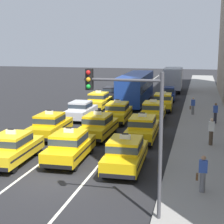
{
  "coord_description": "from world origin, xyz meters",
  "views": [
    {
      "loc": [
        6.69,
        -15.2,
        6.45
      ],
      "look_at": [
        0.27,
        11.22,
        1.3
      ],
      "focal_mm": 57.98,
      "sensor_mm": 36.0,
      "label": 1
    }
  ],
  "objects_px": {
    "taxi_right_third": "(153,111)",
    "taxi_right_fourth": "(163,101)",
    "box_truck_right_sixth": "(173,79)",
    "taxi_left_second": "(50,125)",
    "bus_center_fourth": "(136,87)",
    "sedan_right_fifth": "(167,93)",
    "pedestrian_trailing": "(215,113)",
    "taxi_center_second": "(98,125)",
    "taxi_left_nearest": "(13,147)",
    "taxi_right_nearest": "(125,153)",
    "sedan_left_third": "(81,110)",
    "pedestrian_mid_block": "(211,131)",
    "pedestrian_near_crosswalk": "(203,174)",
    "taxi_center_third": "(118,112)",
    "taxi_center_nearest": "(70,146)",
    "pedestrian_by_storefront": "(193,106)",
    "sedan_left_fifth": "(112,93)",
    "taxi_right_second": "(142,128)",
    "traffic_light_pole": "(134,119)",
    "taxi_left_fourth": "(99,100)"
  },
  "relations": [
    {
      "from": "taxi_center_third",
      "to": "pedestrian_mid_block",
      "type": "bearing_deg",
      "value": -38.56
    },
    {
      "from": "pedestrian_mid_block",
      "to": "pedestrian_by_storefront",
      "type": "distance_m",
      "value": 10.09
    },
    {
      "from": "taxi_left_nearest",
      "to": "sedan_right_fifth",
      "type": "distance_m",
      "value": 24.98
    },
    {
      "from": "taxi_right_nearest",
      "to": "pedestrian_near_crosswalk",
      "type": "relative_size",
      "value": 2.82
    },
    {
      "from": "sedan_right_fifth",
      "to": "pedestrian_trailing",
      "type": "relative_size",
      "value": 2.66
    },
    {
      "from": "taxi_right_fourth",
      "to": "pedestrian_trailing",
      "type": "xyz_separation_m",
      "value": [
        4.75,
        -5.61,
        0.1
      ]
    },
    {
      "from": "taxi_left_second",
      "to": "pedestrian_by_storefront",
      "type": "height_order",
      "value": "taxi_left_second"
    },
    {
      "from": "taxi_right_nearest",
      "to": "traffic_light_pole",
      "type": "xyz_separation_m",
      "value": [
        1.37,
        -5.28,
        2.94
      ]
    },
    {
      "from": "traffic_light_pole",
      "to": "taxi_center_third",
      "type": "bearing_deg",
      "value": 104.74
    },
    {
      "from": "taxi_left_second",
      "to": "bus_center_fourth",
      "type": "height_order",
      "value": "bus_center_fourth"
    },
    {
      "from": "taxi_center_second",
      "to": "taxi_right_nearest",
      "type": "relative_size",
      "value": 1.0
    },
    {
      "from": "taxi_right_third",
      "to": "taxi_right_fourth",
      "type": "distance_m",
      "value": 5.39
    },
    {
      "from": "pedestrian_by_storefront",
      "to": "taxi_right_fourth",
      "type": "bearing_deg",
      "value": 142.12
    },
    {
      "from": "taxi_center_second",
      "to": "taxi_left_nearest",
      "type": "bearing_deg",
      "value": -115.95
    },
    {
      "from": "pedestrian_mid_block",
      "to": "pedestrian_by_storefront",
      "type": "height_order",
      "value": "pedestrian_mid_block"
    },
    {
      "from": "taxi_center_nearest",
      "to": "taxi_right_second",
      "type": "distance_m",
      "value": 6.18
    },
    {
      "from": "taxi_left_second",
      "to": "taxi_center_third",
      "type": "distance_m",
      "value": 6.86
    },
    {
      "from": "traffic_light_pole",
      "to": "taxi_center_second",
      "type": "bearing_deg",
      "value": 111.96
    },
    {
      "from": "pedestrian_trailing",
      "to": "taxi_left_nearest",
      "type": "bearing_deg",
      "value": -131.92
    },
    {
      "from": "taxi_left_nearest",
      "to": "pedestrian_near_crosswalk",
      "type": "bearing_deg",
      "value": -11.06
    },
    {
      "from": "bus_center_fourth",
      "to": "taxi_right_second",
      "type": "relative_size",
      "value": 2.45
    },
    {
      "from": "taxi_right_nearest",
      "to": "sedan_right_fifth",
      "type": "height_order",
      "value": "taxi_right_nearest"
    },
    {
      "from": "taxi_right_nearest",
      "to": "taxi_left_fourth",
      "type": "bearing_deg",
      "value": 110.21
    },
    {
      "from": "taxi_left_fourth",
      "to": "taxi_center_second",
      "type": "xyz_separation_m",
      "value": [
        3.02,
        -10.83,
        0.0
      ]
    },
    {
      "from": "taxi_center_third",
      "to": "pedestrian_by_storefront",
      "type": "bearing_deg",
      "value": 34.37
    },
    {
      "from": "sedan_left_fifth",
      "to": "taxi_right_second",
      "type": "height_order",
      "value": "taxi_right_second"
    },
    {
      "from": "taxi_right_fourth",
      "to": "box_truck_right_sixth",
      "type": "xyz_separation_m",
      "value": [
        -0.08,
        14.23,
        0.9
      ]
    },
    {
      "from": "taxi_left_second",
      "to": "taxi_right_nearest",
      "type": "xyz_separation_m",
      "value": [
        6.43,
        -5.23,
        0.0
      ]
    },
    {
      "from": "sedan_right_fifth",
      "to": "box_truck_right_sixth",
      "type": "distance_m",
      "value": 8.09
    },
    {
      "from": "taxi_left_second",
      "to": "sedan_left_third",
      "type": "relative_size",
      "value": 1.07
    },
    {
      "from": "taxi_left_fourth",
      "to": "pedestrian_mid_block",
      "type": "relative_size",
      "value": 2.64
    },
    {
      "from": "bus_center_fourth",
      "to": "taxi_right_nearest",
      "type": "bearing_deg",
      "value": -81.52
    },
    {
      "from": "taxi_right_second",
      "to": "pedestrian_by_storefront",
      "type": "xyz_separation_m",
      "value": [
        3.1,
        9.44,
        0.05
      ]
    },
    {
      "from": "taxi_center_second",
      "to": "pedestrian_trailing",
      "type": "relative_size",
      "value": 2.79
    },
    {
      "from": "taxi_right_third",
      "to": "pedestrian_trailing",
      "type": "relative_size",
      "value": 2.8
    },
    {
      "from": "taxi_center_nearest",
      "to": "pedestrian_trailing",
      "type": "distance_m",
      "value": 14.0
    },
    {
      "from": "pedestrian_trailing",
      "to": "taxi_right_third",
      "type": "bearing_deg",
      "value": 177.39
    },
    {
      "from": "bus_center_fourth",
      "to": "taxi_right_fourth",
      "type": "relative_size",
      "value": 2.43
    },
    {
      "from": "bus_center_fourth",
      "to": "sedan_right_fifth",
      "type": "xyz_separation_m",
      "value": [
        3.17,
        2.69,
        -0.97
      ]
    },
    {
      "from": "taxi_left_nearest",
      "to": "pedestrian_near_crosswalk",
      "type": "height_order",
      "value": "taxi_left_nearest"
    },
    {
      "from": "taxi_center_second",
      "to": "taxi_right_third",
      "type": "xyz_separation_m",
      "value": [
        3.02,
        6.29,
        0.0
      ]
    },
    {
      "from": "sedan_left_third",
      "to": "pedestrian_mid_block",
      "type": "distance_m",
      "value": 12.35
    },
    {
      "from": "sedan_left_fifth",
      "to": "pedestrian_mid_block",
      "type": "distance_m",
      "value": 20.08
    },
    {
      "from": "taxi_center_third",
      "to": "pedestrian_trailing",
      "type": "relative_size",
      "value": 2.81
    },
    {
      "from": "pedestrian_by_storefront",
      "to": "taxi_left_second",
      "type": "bearing_deg",
      "value": -133.46
    },
    {
      "from": "bus_center_fourth",
      "to": "taxi_right_nearest",
      "type": "distance_m",
      "value": 21.3
    },
    {
      "from": "bus_center_fourth",
      "to": "taxi_right_fourth",
      "type": "distance_m",
      "value": 4.9
    },
    {
      "from": "taxi_center_nearest",
      "to": "box_truck_right_sixth",
      "type": "height_order",
      "value": "box_truck_right_sixth"
    },
    {
      "from": "taxi_right_nearest",
      "to": "box_truck_right_sixth",
      "type": "distance_m",
      "value": 31.78
    },
    {
      "from": "pedestrian_near_crosswalk",
      "to": "taxi_center_third",
      "type": "bearing_deg",
      "value": 116.71
    }
  ]
}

